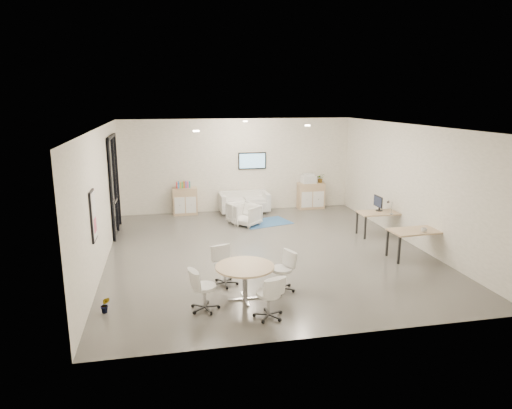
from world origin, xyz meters
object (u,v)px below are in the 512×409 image
object	(u,v)px
loveseat	(244,203)
armchair_left	(247,214)
sideboard_left	(185,201)
sideboard_right	(311,196)
desk_rear	(381,214)
armchair_right	(241,212)
desk_front	(418,233)
round_table	(245,270)

from	to	relation	value
loveseat	armchair_left	xyz separation A→B (m)	(-0.19, -1.59, 0.01)
sideboard_left	armchair_left	size ratio (longest dim) A/B	1.29
sideboard_right	armchair_left	bearing A→B (deg)	-146.40
sideboard_left	sideboard_right	world-z (taller)	sideboard_right
loveseat	desk_rear	distance (m)	4.81
sideboard_left	loveseat	bearing A→B (deg)	-5.32
loveseat	armchair_right	size ratio (longest dim) A/B	2.32
sideboard_left	armchair_left	xyz separation A→B (m)	(1.82, -1.78, -0.10)
sideboard_left	desk_front	world-z (taller)	sideboard_left
desk_rear	armchair_left	bearing A→B (deg)	154.14
desk_front	sideboard_left	bearing A→B (deg)	131.22
armchair_right	round_table	world-z (taller)	armchair_right
sideboard_right	armchair_left	world-z (taller)	sideboard_right
armchair_left	round_table	world-z (taller)	armchair_left
armchair_left	round_table	xyz separation A→B (m)	(-1.02, -5.30, 0.26)
sideboard_left	loveseat	distance (m)	2.02
round_table	desk_rear	bearing A→B (deg)	37.22
sideboard_right	desk_rear	world-z (taller)	sideboard_right
sideboard_right	armchair_left	xyz separation A→B (m)	(-2.65, -1.76, -0.11)
armchair_left	desk_rear	xyz separation A→B (m)	(3.60, -1.79, 0.26)
armchair_right	desk_front	size ratio (longest dim) A/B	0.52
armchair_right	desk_front	bearing A→B (deg)	-68.01
armchair_right	desk_front	distance (m)	5.50
armchair_right	desk_rear	bearing A→B (deg)	-49.42
loveseat	armchair_left	world-z (taller)	loveseat
armchair_right	desk_front	xyz separation A→B (m)	(3.72, -4.05, 0.28)
sideboard_right	desk_front	xyz separation A→B (m)	(0.93, -5.54, 0.18)
armchair_left	armchair_right	size ratio (longest dim) A/B	0.97
sideboard_right	loveseat	world-z (taller)	sideboard_right
armchair_right	desk_rear	world-z (taller)	armchair_right
desk_front	armchair_left	bearing A→B (deg)	130.48
armchair_left	sideboard_left	bearing A→B (deg)	-176.66
armchair_left	armchair_right	xyz separation A→B (m)	(-0.14, 0.26, 0.01)
sideboard_left	armchair_left	world-z (taller)	sideboard_left
loveseat	desk_front	world-z (taller)	loveseat
armchair_left	desk_front	distance (m)	5.21
armchair_right	armchair_left	bearing A→B (deg)	-82.32
armchair_left	round_table	bearing A→B (deg)	-53.22
sideboard_left	loveseat	size ratio (longest dim) A/B	0.54
sideboard_right	armchair_right	xyz separation A→B (m)	(-2.79, -1.50, -0.10)
loveseat	desk_rear	xyz separation A→B (m)	(3.42, -3.38, 0.28)
armchair_right	round_table	xyz separation A→B (m)	(-0.87, -5.57, 0.25)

